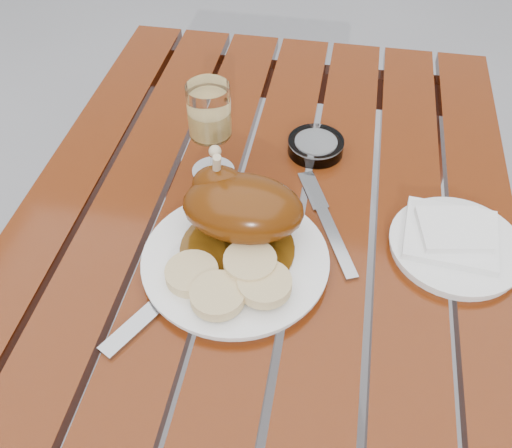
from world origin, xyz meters
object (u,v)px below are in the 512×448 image
Objects in this scene: side_plate at (456,246)px; ashtray at (316,146)px; table at (260,352)px; dinner_plate at (236,261)px; wine_glass at (211,132)px.

side_plate is 2.00× the size of ashtray.
table is 5.98× the size of side_plate.
dinner_plate is 1.38× the size of side_plate.
table is at bearing 73.26° from dinner_plate.
side_plate is (0.32, 0.09, -0.00)m from dinner_plate.
side_plate is at bearing -40.19° from ashtray.
table is at bearing -47.96° from wine_glass.
ashtray is (0.17, 0.09, -0.07)m from wine_glass.
table is at bearing -178.85° from side_plate.
dinner_plate is at bearing -67.97° from wine_glass.
dinner_plate is 0.30m from ashtray.
wine_glass is 0.20m from ashtray.
ashtray reaches higher than table.
side_plate is (0.40, -0.11, -0.08)m from wine_glass.
table is 0.39m from dinner_plate.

